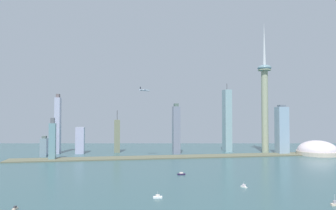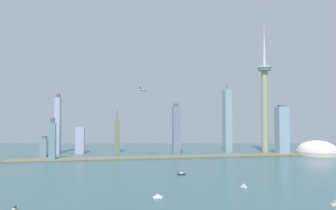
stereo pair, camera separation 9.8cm
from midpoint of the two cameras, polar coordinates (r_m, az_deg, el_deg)
name	(u,v)px [view 2 (the right image)]	position (r m, az deg, el deg)	size (l,w,h in m)	color
waterfront_pier	(175,157)	(683.06, 1.38, -9.63)	(700.20, 48.84, 2.23)	#60604A
observation_tower	(265,94)	(792.32, 17.57, 1.94)	(33.48, 33.48, 323.59)	#9DA484
stadium_dome	(317,151)	(803.45, 26.07, -7.73)	(93.61, 93.61, 48.55)	beige
skyscraper_0	(44,147)	(749.52, -22.05, -7.24)	(14.14, 25.37, 45.73)	gray
skyscraper_1	(282,130)	(784.17, 20.45, -4.40)	(25.50, 23.91, 116.98)	#8BA7BE
skyscraper_2	(176,130)	(738.63, 1.55, -4.59)	(16.65, 21.59, 120.78)	gray
skyscraper_3	(58,125)	(791.59, -19.85, -3.49)	(12.44, 24.44, 144.21)	#AAAECC
skyscraper_4	(117,136)	(776.73, -9.46, -5.72)	(14.30, 15.37, 104.43)	slate
skyscraper_5	(52,141)	(682.26, -20.74, -6.21)	(12.93, 12.36, 87.43)	#658D97
skyscraper_6	(227,121)	(791.50, 10.95, -2.89)	(17.15, 26.70, 173.29)	#87A8B0
skyscraper_7	(80,140)	(776.64, -16.05, -6.33)	(19.92, 25.60, 63.63)	#ACAED0
boat_0	(181,174)	(489.94, 2.48, -12.71)	(12.32, 4.56, 4.03)	#221A39
boat_1	(15,209)	(353.11, -26.59, -16.86)	(4.09, 7.60, 3.95)	beige
boat_2	(158,197)	(360.57, -1.94, -16.72)	(10.38, 3.96, 7.44)	white
boat_3	(244,186)	(420.36, 13.96, -14.50)	(6.26, 9.77, 7.99)	white
boat_4	(335,204)	(375.24, 28.65, -15.84)	(8.38, 3.57, 11.69)	beige
airplane	(145,90)	(654.04, -4.39, 2.78)	(25.46, 26.24, 8.17)	#A7B5CA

